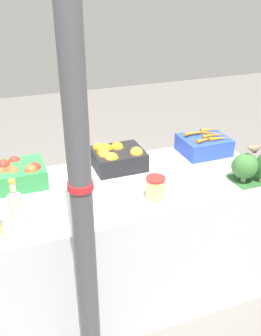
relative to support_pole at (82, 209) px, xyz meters
name	(u,v)px	position (x,y,z in m)	size (l,w,h in m)	color
ground_plane	(130,289)	(0.42, 0.55, -1.11)	(10.00, 10.00, 0.00)	slate
market_table	(130,240)	(0.42, 0.55, -0.68)	(1.69, 0.77, 0.85)	silver
support_pole	(82,209)	(0.00, 0.00, 0.00)	(0.10, 0.10, 2.21)	#4C4C51
apple_crate	(17,174)	(-0.21, 0.77, -0.19)	(0.31, 0.27, 0.15)	#2D8442
orange_crate	(116,157)	(0.40, 0.77, -0.19)	(0.31, 0.27, 0.16)	black
carrot_crate	(204,144)	(1.04, 0.77, -0.20)	(0.31, 0.27, 0.15)	#2847B7
broccoli_pile	(252,167)	(1.09, 0.32, -0.16)	(0.24, 0.19, 0.19)	#2D602D
juice_bottle_cloudy	(16,209)	(-0.25, 0.33, -0.15)	(0.06, 0.06, 0.27)	beige
pickle_jar	(155,188)	(0.48, 0.35, -0.19)	(0.11, 0.11, 0.13)	#D1CC75
sparrow_bird	(255,148)	(1.08, 0.32, -0.04)	(0.14, 0.05, 0.05)	#4C3D2D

